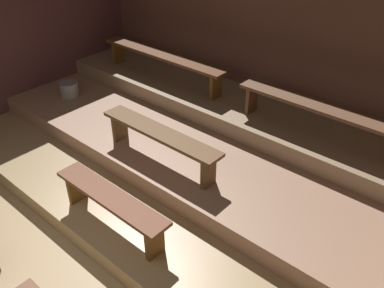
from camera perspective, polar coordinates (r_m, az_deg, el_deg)
name	(u,v)px	position (r m, az deg, el deg)	size (l,w,h in m)	color
ground	(150,204)	(5.12, -6.02, -8.45)	(6.99, 5.53, 0.08)	tan
wall_back	(262,61)	(6.13, 9.94, 11.46)	(6.99, 0.06, 2.26)	brown
wall_left	(2,55)	(6.90, -25.34, 11.25)	(0.06, 5.53, 2.26)	brown
platform_lower	(185,170)	(5.39, -1.04, -3.71)	(6.19, 3.41, 0.23)	tan
platform_middle	(207,141)	(5.55, 2.12, 0.38)	(6.19, 2.48, 0.23)	#A87C60
platform_upper	(237,109)	(5.90, 6.34, 4.96)	(6.19, 1.13, 0.23)	#9F8363
bench_lower_center	(111,202)	(4.30, -11.38, -8.02)	(1.50, 0.28, 0.42)	brown
bench_middle_center	(160,137)	(4.81, -4.58, 1.00)	(1.74, 0.28, 0.42)	brown
bench_upper_left	(162,58)	(6.43, -4.26, 12.04)	(2.38, 0.28, 0.42)	brown
bench_upper_right	(328,114)	(5.04, 18.72, 4.08)	(2.38, 0.28, 0.42)	brown
pail_middle	(69,89)	(6.74, -16.97, 7.40)	(0.29, 0.29, 0.23)	gray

